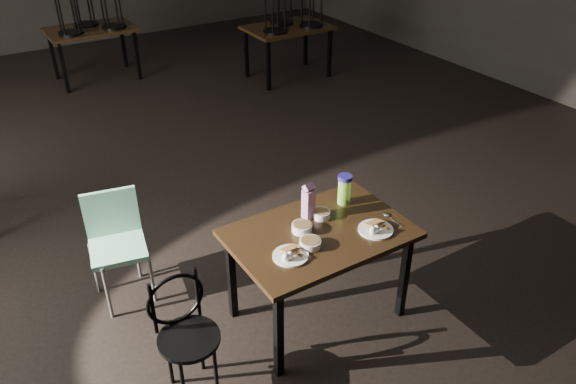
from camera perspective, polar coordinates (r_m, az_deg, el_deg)
main_table at (r=3.81m, az=3.20°, el=-4.96°), size 1.20×0.80×0.75m
plate_left at (r=3.53m, az=0.26°, el=-6.35°), size 0.23×0.23×0.07m
plate_right at (r=3.80m, az=8.92°, el=-3.64°), size 0.24×0.24×0.08m
bowl_near at (r=3.75m, az=1.43°, el=-3.61°), size 0.14×0.14×0.05m
bowl_far at (r=3.89m, az=3.40°, el=-2.24°), size 0.12×0.12×0.05m
bowl_big at (r=3.61m, az=2.26°, el=-5.21°), size 0.14×0.14×0.05m
juice_carton at (r=3.83m, az=2.08°, el=-1.02°), size 0.08×0.08×0.28m
water_bottle at (r=4.01m, az=5.75°, el=0.29°), size 0.12×0.12×0.23m
spoon at (r=3.97m, az=10.09°, el=-2.37°), size 0.04×0.20×0.01m
bentwood_chair at (r=3.54m, az=-10.52°, el=-13.28°), size 0.38×0.38×0.80m
school_chair at (r=4.30m, az=-17.09°, el=-4.41°), size 0.46×0.46×0.85m
bg_table_right at (r=8.35m, az=0.05°, el=16.64°), size 1.20×0.80×1.48m
bg_table_far at (r=8.72m, az=-19.47°, el=15.58°), size 1.20×0.80×1.48m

